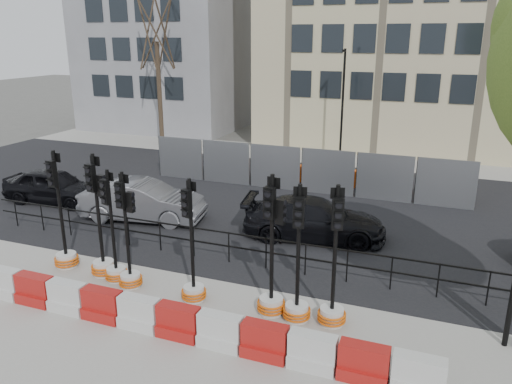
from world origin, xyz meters
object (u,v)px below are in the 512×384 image
at_px(car_a, 54,186).
at_px(traffic_signal_d, 129,261).
at_px(traffic_signal_a, 64,244).
at_px(traffic_signal_h, 333,297).
at_px(car_c, 314,219).

bearing_deg(car_a, traffic_signal_d, -129.15).
height_order(traffic_signal_a, traffic_signal_h, traffic_signal_a).
bearing_deg(traffic_signal_a, traffic_signal_h, 4.90).
distance_m(car_a, car_c, 11.00).
height_order(traffic_signal_a, car_a, traffic_signal_a).
bearing_deg(car_a, car_c, -93.24).
distance_m(traffic_signal_h, car_c, 5.36).
distance_m(traffic_signal_a, car_a, 6.62).
relative_size(traffic_signal_d, traffic_signal_h, 0.94).
distance_m(traffic_signal_d, car_c, 6.46).
relative_size(traffic_signal_h, car_c, 0.69).
height_order(traffic_signal_d, car_c, traffic_signal_d).
bearing_deg(car_a, traffic_signal_h, -115.01).
bearing_deg(traffic_signal_d, traffic_signal_h, 4.17).
distance_m(traffic_signal_d, car_a, 8.79).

